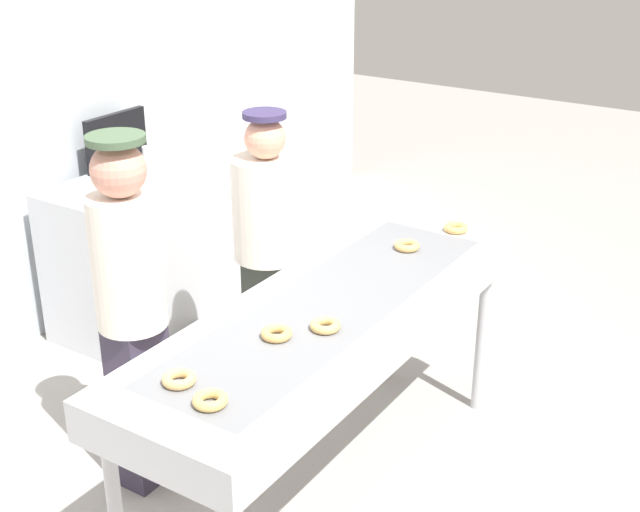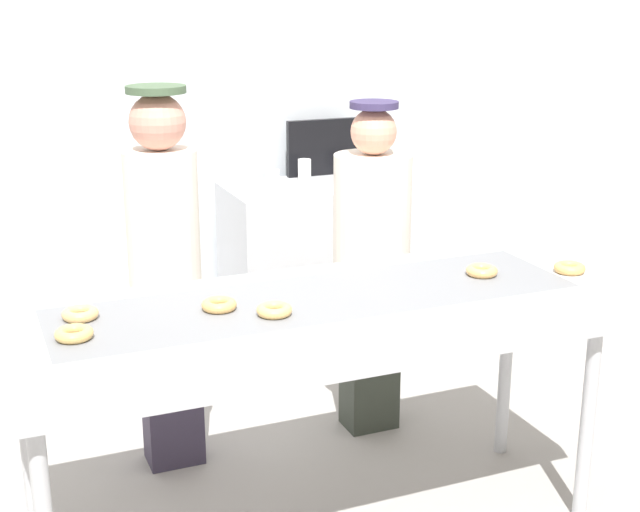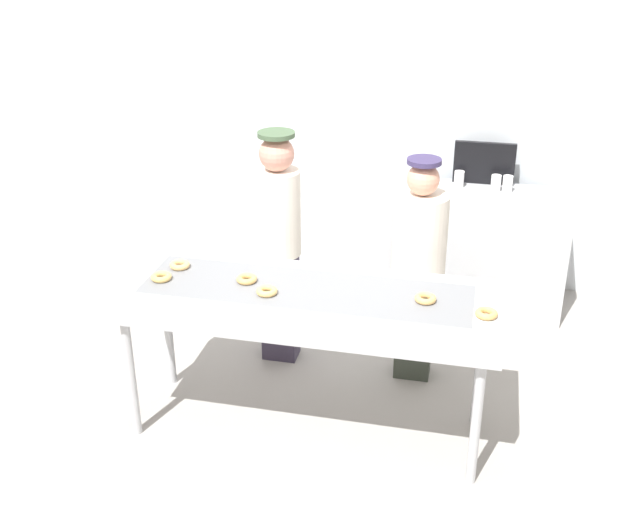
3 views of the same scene
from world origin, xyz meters
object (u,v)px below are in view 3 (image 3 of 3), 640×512
(paper_cup_1, at_px, (65,153))
(prep_counter, at_px, (103,202))
(strawberry_donut_9, at_px, (335,260))
(paper_cup_0, at_px, (73,174))
(menu_display, at_px, (62,129))
(strawberry_donut_8, at_px, (315,209))
(strawberry_donut_4, at_px, (319,312))
(strawberry_donut_1, at_px, (255,324))
(strawberry_donut_2, at_px, (272,355))
(fryer_conveyor, at_px, (304,291))
(strawberry_donut_5, at_px, (276,421))
(strawberry_donut_6, at_px, (311,294))
(strawberry_donut_0, at_px, (248,387))
(strawberry_donut_3, at_px, (339,290))
(strawberry_donut_7, at_px, (298,382))
(worker_baker, at_px, (208,233))

(paper_cup_1, bearing_deg, prep_counter, -56.96)
(strawberry_donut_9, relative_size, paper_cup_0, 1.41)
(menu_display, bearing_deg, strawberry_donut_8, -104.46)
(strawberry_donut_4, height_order, prep_counter, strawberry_donut_4)
(strawberry_donut_1, bearing_deg, paper_cup_1, 53.33)
(strawberry_donut_2, bearing_deg, paper_cup_1, 52.10)
(prep_counter, xyz_separation_m, paper_cup_0, (-0.38, -0.08, 0.48))
(fryer_conveyor, bearing_deg, paper_cup_0, 66.50)
(strawberry_donut_1, distance_m, strawberry_donut_5, 0.66)
(strawberry_donut_4, xyz_separation_m, strawberry_donut_6, (0.13, 0.08, 0.00))
(strawberry_donut_4, distance_m, menu_display, 2.93)
(menu_display, bearing_deg, strawberry_donut_0, -132.54)
(strawberry_donut_1, bearing_deg, strawberry_donut_8, 0.56)
(prep_counter, distance_m, paper_cup_1, 0.52)
(strawberry_donut_3, height_order, strawberry_donut_5, same)
(strawberry_donut_2, bearing_deg, prep_counter, 48.36)
(fryer_conveyor, distance_m, strawberry_donut_4, 0.33)
(strawberry_donut_3, xyz_separation_m, strawberry_donut_6, (-0.08, 0.13, 0.00))
(fryer_conveyor, height_order, strawberry_donut_9, strawberry_donut_9)
(prep_counter, bearing_deg, menu_display, 90.00)
(strawberry_donut_6, bearing_deg, prep_counter, 57.46)
(strawberry_donut_7, xyz_separation_m, menu_display, (2.04, 2.54, 0.01))
(strawberry_donut_3, bearing_deg, menu_display, 62.57)
(strawberry_donut_1, bearing_deg, worker_baker, 36.34)
(fryer_conveyor, relative_size, paper_cup_0, 26.76)
(strawberry_donut_1, xyz_separation_m, paper_cup_0, (1.33, 1.91, -0.13))
(strawberry_donut_1, relative_size, paper_cup_0, 1.41)
(strawberry_donut_0, bearing_deg, strawberry_donut_5, -129.45)
(strawberry_donut_4, distance_m, prep_counter, 2.82)
(strawberry_donut_9, bearing_deg, strawberry_donut_2, 173.71)
(strawberry_donut_0, height_order, strawberry_donut_9, same)
(strawberry_donut_5, bearing_deg, strawberry_donut_2, 21.56)
(strawberry_donut_2, height_order, menu_display, menu_display)
(worker_baker, bearing_deg, prep_counter, -121.29)
(strawberry_donut_4, relative_size, menu_display, 0.26)
(strawberry_donut_0, xyz_separation_m, paper_cup_1, (2.03, 2.27, -0.13))
(fryer_conveyor, height_order, strawberry_donut_8, strawberry_donut_8)
(strawberry_donut_0, bearing_deg, strawberry_donut_4, -16.20)
(paper_cup_0, bearing_deg, strawberry_donut_0, -130.85)
(strawberry_donut_2, height_order, strawberry_donut_7, same)
(paper_cup_0, distance_m, paper_cup_1, 0.36)
(strawberry_donut_5, xyz_separation_m, strawberry_donut_9, (1.24, 0.06, 0.00))
(strawberry_donut_7, distance_m, worker_baker, 1.59)
(strawberry_donut_9, relative_size, paper_cup_1, 1.41)
(strawberry_donut_3, xyz_separation_m, strawberry_donut_7, (-0.72, 0.01, 0.00))
(strawberry_donut_9, xyz_separation_m, prep_counter, (1.06, 2.24, -0.61))
(strawberry_donut_3, distance_m, worker_baker, 1.14)
(strawberry_donut_5, relative_size, worker_baker, 0.08)
(strawberry_donut_0, bearing_deg, strawberry_donut_8, 4.63)
(strawberry_donut_8, bearing_deg, worker_baker, 110.53)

